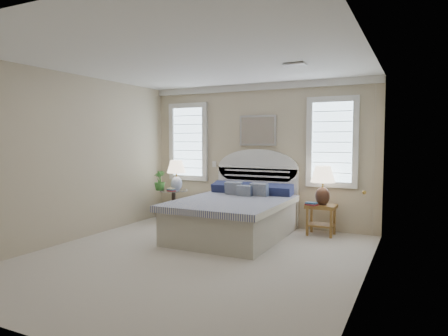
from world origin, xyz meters
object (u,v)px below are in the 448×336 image
side_table_left (174,202)px  floor_pot (168,213)px  nightstand_right (321,213)px  lamp_left (176,172)px  lamp_right (323,181)px  bed (236,213)px

side_table_left → floor_pot: size_ratio=1.67×
nightstand_right → floor_pot: size_ratio=1.40×
nightstand_right → lamp_left: 2.93m
nightstand_right → lamp_right: 0.56m
side_table_left → nightstand_right: size_ratio=1.19×
bed → lamp_left: bearing=159.9°
lamp_left → lamp_right: lamp_left is taller
nightstand_right → floor_pot: (-3.03, -0.20, -0.21)m
floor_pot → lamp_left: (0.17, 0.08, 0.83)m
lamp_left → lamp_right: (2.88, 0.12, -0.06)m
bed → lamp_left: size_ratio=3.72×
bed → nightstand_right: 1.47m
bed → lamp_right: bearing=27.7°
bed → side_table_left: size_ratio=3.61×
bed → side_table_left: bed is taller
lamp_right → lamp_left: bearing=-177.6°
lamp_left → nightstand_right: bearing=2.4°
side_table_left → lamp_right: size_ratio=0.93×
side_table_left → nightstand_right: 2.95m
lamp_right → side_table_left: bearing=-178.1°
side_table_left → lamp_left: size_ratio=1.03×
bed → lamp_right: 1.59m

